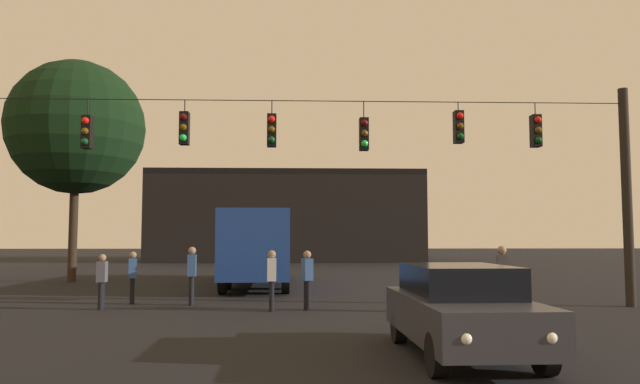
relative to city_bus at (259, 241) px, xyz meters
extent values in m
plane|color=black|center=(2.13, 3.21, -1.87)|extent=(168.00, 168.00, 0.00)
cylinder|color=black|center=(11.33, -8.45, 1.34)|extent=(0.28, 0.28, 6.42)
cylinder|color=black|center=(2.13, -8.45, 4.10)|extent=(18.39, 0.02, 0.02)
cylinder|color=black|center=(-4.37, -8.45, 3.85)|extent=(0.03, 0.03, 0.48)
cube|color=black|center=(-4.37, -8.45, 3.14)|extent=(0.26, 0.32, 0.95)
sphere|color=red|center=(-4.37, -8.63, 3.44)|extent=(0.20, 0.20, 0.20)
sphere|color=#5B3D0C|center=(-4.37, -8.63, 3.14)|extent=(0.20, 0.20, 0.20)
sphere|color=#0C4219|center=(-4.37, -8.63, 2.84)|extent=(0.20, 0.20, 0.20)
cylinder|color=black|center=(-1.61, -8.45, 3.92)|extent=(0.03, 0.03, 0.35)
cube|color=black|center=(-1.61, -8.45, 3.27)|extent=(0.26, 0.32, 0.95)
sphere|color=#510A0A|center=(-1.61, -8.63, 3.57)|extent=(0.20, 0.20, 0.20)
sphere|color=#5B3D0C|center=(-1.61, -8.63, 3.27)|extent=(0.20, 0.20, 0.20)
sphere|color=#1EE04C|center=(-1.61, -8.63, 2.97)|extent=(0.20, 0.20, 0.20)
cylinder|color=black|center=(0.91, -8.45, 3.90)|extent=(0.03, 0.03, 0.39)
cube|color=black|center=(0.91, -8.45, 3.22)|extent=(0.26, 0.32, 0.95)
sphere|color=red|center=(0.91, -8.63, 3.52)|extent=(0.20, 0.20, 0.20)
sphere|color=#5B3D0C|center=(0.91, -8.63, 3.22)|extent=(0.20, 0.20, 0.20)
sphere|color=#0C4219|center=(0.91, -8.63, 2.92)|extent=(0.20, 0.20, 0.20)
cylinder|color=black|center=(3.58, -8.45, 3.85)|extent=(0.03, 0.03, 0.49)
cube|color=black|center=(3.58, -8.45, 3.13)|extent=(0.26, 0.32, 0.95)
sphere|color=#510A0A|center=(3.58, -8.63, 3.43)|extent=(0.20, 0.20, 0.20)
sphere|color=#5B3D0C|center=(3.58, -8.63, 3.13)|extent=(0.20, 0.20, 0.20)
sphere|color=#1EE04C|center=(3.58, -8.63, 2.83)|extent=(0.20, 0.20, 0.20)
cylinder|color=black|center=(6.37, -8.45, 3.96)|extent=(0.03, 0.03, 0.26)
cube|color=black|center=(6.37, -8.45, 3.36)|extent=(0.26, 0.32, 0.95)
sphere|color=red|center=(6.37, -8.63, 3.66)|extent=(0.20, 0.20, 0.20)
sphere|color=#5B3D0C|center=(6.37, -8.63, 3.36)|extent=(0.20, 0.20, 0.20)
sphere|color=#0C4219|center=(6.37, -8.63, 3.06)|extent=(0.20, 0.20, 0.20)
cylinder|color=black|center=(8.67, -8.45, 3.91)|extent=(0.03, 0.03, 0.36)
cube|color=black|center=(8.67, -8.45, 3.26)|extent=(0.26, 0.32, 0.95)
sphere|color=red|center=(8.67, -8.63, 3.56)|extent=(0.20, 0.20, 0.20)
sphere|color=#5B3D0C|center=(8.67, -8.63, 3.26)|extent=(0.20, 0.20, 0.20)
sphere|color=#0C4219|center=(8.67, -8.63, 2.96)|extent=(0.20, 0.20, 0.20)
cube|color=navy|center=(0.00, 0.01, -0.12)|extent=(2.81, 11.07, 2.50)
cube|color=black|center=(0.00, 0.01, 0.49)|extent=(2.83, 10.41, 0.70)
cylinder|color=black|center=(-1.22, 3.93, -1.37)|extent=(0.31, 1.01, 1.00)
cylinder|color=black|center=(1.00, 4.00, -1.37)|extent=(0.31, 1.01, 1.00)
cylinder|color=black|center=(-1.05, -2.22, -1.37)|extent=(0.31, 1.01, 1.00)
cylinder|color=black|center=(1.17, -2.16, -1.37)|extent=(0.31, 1.01, 1.00)
cylinder|color=black|center=(-0.99, -4.20, -1.37)|extent=(0.31, 1.01, 1.00)
cylinder|color=black|center=(1.23, -4.14, -1.37)|extent=(0.31, 1.01, 1.00)
cube|color=beige|center=(-0.09, 3.31, 0.49)|extent=(2.58, 0.87, 0.56)
cube|color=beige|center=(0.08, -2.74, 0.49)|extent=(2.58, 0.87, 0.56)
cube|color=#2D2D33|center=(4.42, -15.57, -1.21)|extent=(1.90, 4.34, 0.68)
cube|color=black|center=(4.42, -15.42, -0.61)|extent=(1.64, 2.36, 0.52)
cylinder|color=black|center=(5.24, -16.97, -1.55)|extent=(0.23, 0.64, 0.64)
cylinder|color=black|center=(3.66, -17.01, -1.55)|extent=(0.23, 0.64, 0.64)
cylinder|color=black|center=(5.18, -14.14, -1.55)|extent=(0.23, 0.64, 0.64)
cylinder|color=black|center=(3.60, -14.17, -1.55)|extent=(0.23, 0.64, 0.64)
sphere|color=white|center=(5.04, -17.66, -1.21)|extent=(0.18, 0.18, 0.18)
sphere|color=white|center=(3.89, -17.68, -1.21)|extent=(0.18, 0.18, 0.18)
cylinder|color=black|center=(-1.47, -7.68, -1.44)|extent=(0.14, 0.14, 0.85)
cylinder|color=black|center=(-1.49, -7.52, -1.44)|extent=(0.14, 0.14, 0.85)
cube|color=#2D4C7F|center=(-1.48, -7.60, -0.70)|extent=(0.27, 0.38, 0.64)
sphere|color=#8C6B51|center=(-1.48, -7.60, -0.26)|extent=(0.23, 0.23, 0.23)
cylinder|color=black|center=(0.96, -9.23, -1.46)|extent=(0.14, 0.14, 0.81)
cylinder|color=black|center=(0.96, -9.07, -1.46)|extent=(0.14, 0.14, 0.81)
cube|color=silver|center=(0.96, -9.15, -0.75)|extent=(0.25, 0.37, 0.61)
sphere|color=#8C6B51|center=(0.96, -9.15, -0.33)|extent=(0.22, 0.22, 0.22)
cylinder|color=black|center=(1.91, -8.85, -1.46)|extent=(0.14, 0.14, 0.81)
cylinder|color=black|center=(1.96, -9.00, -1.46)|extent=(0.14, 0.14, 0.81)
cube|color=#2D4C7F|center=(1.93, -8.93, -0.75)|extent=(0.34, 0.42, 0.61)
sphere|color=#8C6B51|center=(1.93, -8.93, -0.34)|extent=(0.22, 0.22, 0.22)
cylinder|color=black|center=(-3.80, -8.54, -1.49)|extent=(0.14, 0.14, 0.76)
cylinder|color=black|center=(-3.78, -8.70, -1.49)|extent=(0.14, 0.14, 0.76)
cube|color=#4C4C56|center=(-3.79, -8.62, -0.82)|extent=(0.27, 0.38, 0.57)
sphere|color=#8C6B51|center=(-3.79, -8.62, -0.43)|extent=(0.21, 0.21, 0.21)
cylinder|color=black|center=(7.11, -9.77, -1.43)|extent=(0.14, 0.14, 0.88)
cylinder|color=black|center=(7.08, -9.93, -1.43)|extent=(0.14, 0.14, 0.88)
cube|color=#4C4C56|center=(7.10, -9.85, -0.66)|extent=(0.29, 0.39, 0.66)
sphere|color=#8C6B51|center=(7.10, -9.85, -0.21)|extent=(0.24, 0.24, 0.24)
cylinder|color=black|center=(-3.34, -7.17, -1.48)|extent=(0.14, 0.14, 0.78)
cylinder|color=black|center=(-3.30, -7.32, -1.48)|extent=(0.14, 0.14, 0.78)
cube|color=#2D4C7F|center=(-3.32, -7.25, -0.80)|extent=(0.33, 0.41, 0.58)
sphere|color=#8C6B51|center=(-3.32, -7.25, -0.40)|extent=(0.21, 0.21, 0.21)
cube|color=black|center=(0.70, 28.48, 1.66)|extent=(22.67, 13.25, 7.05)
cube|color=black|center=(0.70, 28.48, 5.44)|extent=(22.67, 13.25, 0.50)
cylinder|color=#2D2116|center=(-8.61, 2.12, 0.60)|extent=(0.39, 0.39, 4.93)
sphere|color=black|center=(-8.61, 2.12, 5.23)|extent=(6.19, 6.19, 6.19)
camera|label=1|loc=(1.68, -25.62, 0.12)|focal=33.59mm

